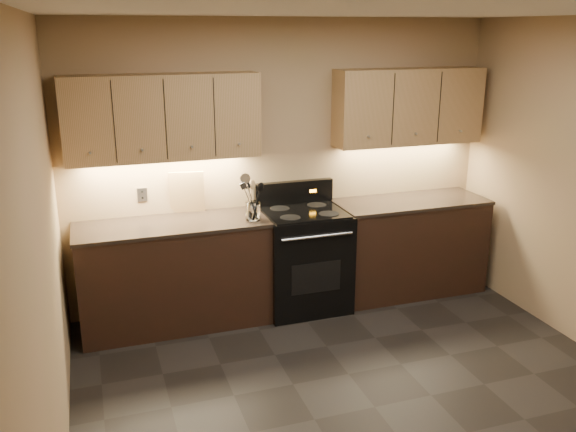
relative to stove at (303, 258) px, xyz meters
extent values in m
plane|color=black|center=(-0.08, -1.68, -0.48)|extent=(4.00, 4.00, 0.00)
plane|color=silver|center=(-0.08, -1.68, 2.12)|extent=(4.00, 4.00, 0.00)
cube|color=#A48061|center=(-0.08, 0.32, 0.82)|extent=(4.00, 0.04, 2.60)
cube|color=#A48061|center=(-2.08, -1.68, 0.82)|extent=(0.04, 4.00, 2.60)
cube|color=black|center=(-1.18, 0.02, -0.03)|extent=(1.60, 0.60, 0.90)
cube|color=#32271F|center=(-1.18, 0.02, 0.44)|extent=(1.62, 0.62, 0.03)
cube|color=black|center=(1.10, 0.02, -0.03)|extent=(1.44, 0.60, 0.90)
cube|color=#32271F|center=(1.10, 0.02, 0.44)|extent=(1.46, 0.62, 0.03)
cube|color=black|center=(0.00, -0.01, -0.02)|extent=(0.76, 0.65, 0.92)
cube|color=black|center=(0.00, -0.01, 0.45)|extent=(0.70, 0.60, 0.01)
cube|color=black|center=(0.00, 0.28, 0.55)|extent=(0.76, 0.07, 0.22)
cube|color=orange|center=(0.18, 0.24, 0.56)|extent=(0.06, 0.00, 0.03)
cylinder|color=silver|center=(0.00, -0.35, 0.32)|extent=(0.65, 0.02, 0.02)
cube|color=black|center=(0.00, -0.33, -0.07)|extent=(0.46, 0.00, 0.28)
cylinder|color=black|center=(-0.18, -0.16, 0.45)|extent=(0.18, 0.18, 0.00)
cylinder|color=black|center=(0.18, -0.16, 0.45)|extent=(0.18, 0.18, 0.00)
cylinder|color=black|center=(-0.18, 0.14, 0.45)|extent=(0.18, 0.18, 0.00)
cylinder|color=black|center=(0.18, 0.14, 0.45)|extent=(0.18, 0.18, 0.00)
cube|color=#AB8255|center=(-1.18, 0.17, 1.32)|extent=(1.60, 0.30, 0.70)
cube|color=#AB8255|center=(1.10, 0.17, 1.32)|extent=(1.44, 0.30, 0.70)
cube|color=#B2B5BA|center=(-1.38, 0.31, 0.64)|extent=(0.08, 0.01, 0.12)
cylinder|color=white|center=(-0.50, -0.10, 0.53)|extent=(0.14, 0.14, 0.16)
cylinder|color=white|center=(-0.50, -0.10, 0.46)|extent=(0.12, 0.12, 0.02)
cube|color=tan|center=(-1.00, 0.28, 0.64)|extent=(0.31, 0.12, 0.38)
camera|label=1|loc=(-1.80, -4.93, 2.02)|focal=38.00mm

